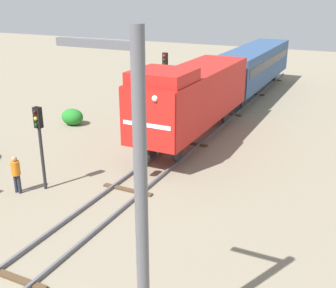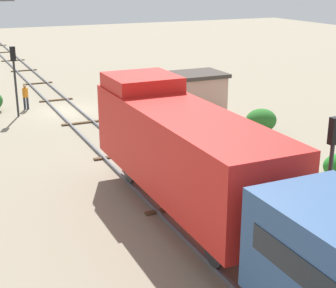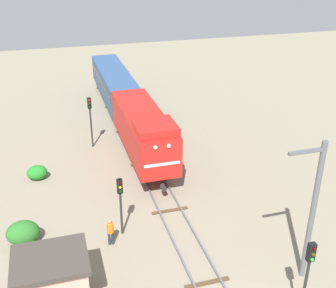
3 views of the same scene
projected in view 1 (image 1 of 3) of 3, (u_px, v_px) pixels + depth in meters
name	position (u px, v px, depth m)	size (l,w,h in m)	color
locomotive	(192.00, 95.00, 23.66)	(2.90, 11.60, 4.60)	red
passenger_car_leading	(254.00, 64.00, 35.01)	(2.84, 14.00, 3.66)	#2D4C7A
traffic_signal_mid	(39.00, 133.00, 17.84)	(0.32, 0.34, 3.75)	#262628
traffic_signal_far	(165.00, 73.00, 28.31)	(0.32, 0.34, 4.40)	#262628
worker_by_signal	(16.00, 172.00, 18.04)	(0.38, 0.38, 1.70)	#262B38
catenary_mast	(139.00, 205.00, 8.76)	(1.94, 0.28, 7.79)	#595960
bush_near	(72.00, 117.00, 27.37)	(1.47, 1.20, 1.07)	#217B26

